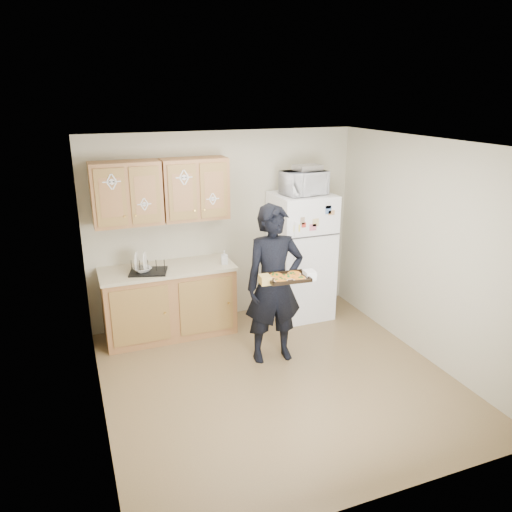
{
  "coord_description": "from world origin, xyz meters",
  "views": [
    {
      "loc": [
        -1.92,
        -4.3,
        2.97
      ],
      "look_at": [
        -0.08,
        0.45,
        1.28
      ],
      "focal_mm": 35.0,
      "sensor_mm": 36.0,
      "label": 1
    }
  ],
  "objects_px": {
    "person": "(274,285)",
    "dish_rack": "(148,266)",
    "baking_tray": "(288,278)",
    "microwave": "(304,183)",
    "refrigerator": "(301,256)"
  },
  "relations": [
    {
      "from": "microwave",
      "to": "refrigerator",
      "type": "bearing_deg",
      "value": 69.12
    },
    {
      "from": "person",
      "to": "refrigerator",
      "type": "bearing_deg",
      "value": 55.07
    },
    {
      "from": "refrigerator",
      "to": "dish_rack",
      "type": "bearing_deg",
      "value": -178.93
    },
    {
      "from": "refrigerator",
      "to": "person",
      "type": "xyz_separation_m",
      "value": [
        -0.81,
        -0.97,
        0.06
      ]
    },
    {
      "from": "baking_tray",
      "to": "dish_rack",
      "type": "distance_m",
      "value": 1.77
    },
    {
      "from": "refrigerator",
      "to": "dish_rack",
      "type": "height_order",
      "value": "refrigerator"
    },
    {
      "from": "refrigerator",
      "to": "baking_tray",
      "type": "distance_m",
      "value": 1.51
    },
    {
      "from": "person",
      "to": "dish_rack",
      "type": "distance_m",
      "value": 1.55
    },
    {
      "from": "microwave",
      "to": "dish_rack",
      "type": "relative_size",
      "value": 1.26
    },
    {
      "from": "baking_tray",
      "to": "microwave",
      "type": "bearing_deg",
      "value": 62.49
    },
    {
      "from": "refrigerator",
      "to": "person",
      "type": "height_order",
      "value": "person"
    },
    {
      "from": "person",
      "to": "dish_rack",
      "type": "relative_size",
      "value": 4.22
    },
    {
      "from": "baking_tray",
      "to": "microwave",
      "type": "relative_size",
      "value": 0.8
    },
    {
      "from": "refrigerator",
      "to": "person",
      "type": "distance_m",
      "value": 1.27
    },
    {
      "from": "refrigerator",
      "to": "dish_rack",
      "type": "distance_m",
      "value": 2.05
    }
  ]
}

